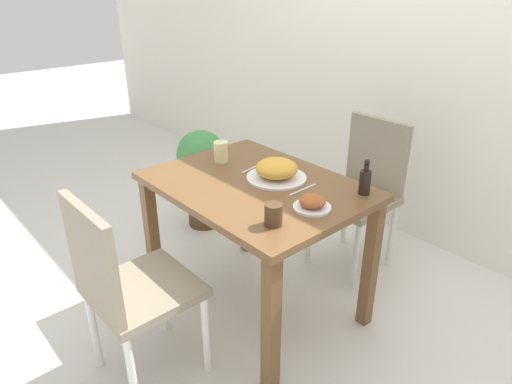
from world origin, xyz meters
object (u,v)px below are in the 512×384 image
Objects in this scene: chair_far at (363,186)px; food_plate at (277,170)px; juice_glass at (221,152)px; sauce_bottle at (365,181)px; chair_near at (125,284)px; side_plate at (313,203)px; drink_cup at (273,215)px; potted_plant_left at (202,169)px.

chair_far is 3.06× the size of food_plate.
juice_glass is 0.79m from sauce_bottle.
food_plate is (-0.04, -0.68, 0.28)m from chair_far.
chair_near is at bearing -111.63° from sauce_bottle.
sauce_bottle is at bearing 78.69° from side_plate.
chair_near is 0.67m from drink_cup.
chair_near reaches higher than drink_cup.
potted_plant_left is (-1.30, 0.55, -0.36)m from drink_cup.
side_plate is at bearing -14.05° from potted_plant_left.
side_plate is (0.29, -0.79, 0.26)m from chair_far.
chair_near is 8.15× the size of juice_glass.
drink_cup is 0.74m from juice_glass.
drink_cup is (0.28, -1.01, 0.28)m from chair_far.
food_plate is at bearing -93.69° from chair_far.
sauce_bottle is 1.42m from potted_plant_left.
side_plate is 0.70m from juice_glass.
side_plate is at bearing -3.36° from juice_glass.
sauce_bottle reaches higher than food_plate.
chair_far is 0.74m from food_plate.
chair_far is 5.32× the size of sauce_bottle.
sauce_bottle is (0.41, 1.02, 0.30)m from chair_near.
chair_far reaches higher than potted_plant_left.
sauce_bottle is (0.07, 0.51, 0.02)m from drink_cup.
food_plate is at bearing -12.87° from potted_plant_left.
drink_cup is at bearing -23.00° from potted_plant_left.
juice_glass is at bearing -170.09° from food_plate.
chair_far is 0.68m from sauce_bottle.
sauce_bottle is at bearing -55.28° from chair_far.
food_plate is 2.66× the size of juice_glass.
juice_glass is at bearing -118.66° from chair_far.
chair_far is 1.12m from potted_plant_left.
juice_glass is (-0.36, -0.06, 0.01)m from food_plate.
side_plate is at bearing -101.31° from sauce_bottle.
food_plate is 1.74× the size of sauce_bottle.
chair_far is at bearing 86.31° from food_plate.
side_plate reaches higher than potted_plant_left.
potted_plant_left is (-1.02, -0.46, -0.08)m from chair_far.
drink_cup is (-0.01, -0.22, 0.02)m from side_plate.
juice_glass is at bearing 176.64° from side_plate.
sauce_bottle reaches higher than chair_far.
side_plate is (0.33, -0.10, -0.02)m from food_plate.
food_plate is 0.37m from juice_glass.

